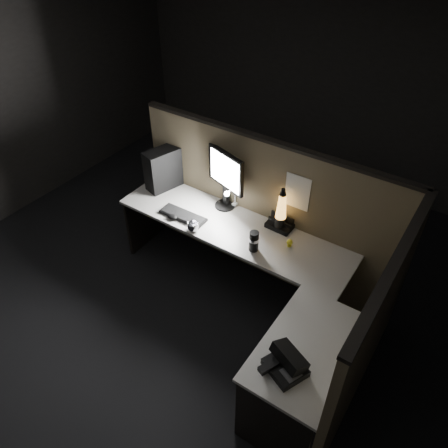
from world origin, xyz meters
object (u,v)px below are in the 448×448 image
Objects in this scene: pc_tower at (165,168)px; lava_lamp at (281,213)px; keyboard at (183,216)px; monitor at (226,175)px; desk_phone at (286,363)px.

lava_lamp is (1.31, 0.03, -0.03)m from pc_tower.
monitor is at bearing 56.57° from keyboard.
monitor is (0.70, 0.06, 0.14)m from pc_tower.
lava_lamp reaches higher than desk_phone.
pc_tower is at bearing 144.91° from keyboard.
monitor is at bearing 160.50° from desk_phone.
pc_tower reaches higher than desk_phone.
desk_phone is at bearing -26.89° from monitor.
pc_tower is at bearing 173.41° from desk_phone.
desk_phone reaches higher than keyboard.
keyboard is at bearing -157.71° from lava_lamp.
desk_phone is (1.56, -0.89, 0.05)m from keyboard.
monitor reaches higher than pc_tower.
lava_lamp is at bearing 21.29° from keyboard.
lava_lamp is 1.41× the size of desk_phone.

